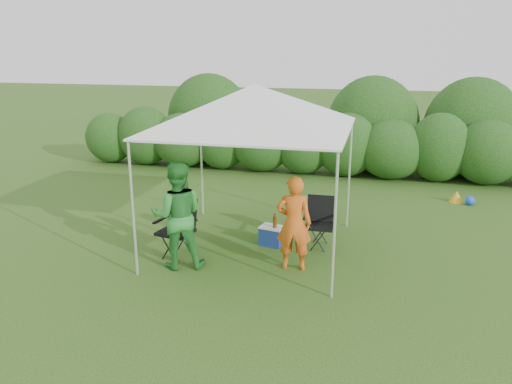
% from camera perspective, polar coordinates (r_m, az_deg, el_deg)
% --- Properties ---
extents(ground, '(70.00, 70.00, 0.00)m').
position_cam_1_polar(ground, '(8.41, -1.00, -7.60)').
color(ground, '#3A601E').
extents(hedge, '(13.28, 1.53, 1.80)m').
position_cam_1_polar(hedge, '(13.82, 5.42, 5.44)').
color(hedge, '#26531A').
rests_on(hedge, ground).
extents(canopy, '(3.10, 3.10, 2.83)m').
position_cam_1_polar(canopy, '(8.23, -0.18, 9.70)').
color(canopy, silver).
rests_on(canopy, ground).
extents(chair_right, '(0.55, 0.50, 0.89)m').
position_cam_1_polar(chair_right, '(8.85, 7.36, -3.02)').
color(chair_right, black).
rests_on(chair_right, ground).
extents(chair_left, '(0.68, 0.63, 0.97)m').
position_cam_1_polar(chair_left, '(8.50, -8.86, -3.59)').
color(chair_left, black).
rests_on(chair_left, ground).
extents(man, '(0.60, 0.43, 1.52)m').
position_cam_1_polar(man, '(7.80, 4.35, -3.59)').
color(man, '#DD5D19').
rests_on(man, ground).
extents(woman, '(1.01, 0.90, 1.73)m').
position_cam_1_polar(woman, '(7.92, -8.96, -2.64)').
color(woman, '#2E8D34').
rests_on(woman, ground).
extents(cooler, '(0.47, 0.39, 0.35)m').
position_cam_1_polar(cooler, '(8.91, 1.83, -4.99)').
color(cooler, navy).
rests_on(cooler, ground).
extents(bottle, '(0.07, 0.07, 0.27)m').
position_cam_1_polar(bottle, '(8.75, 2.18, -3.25)').
color(bottle, '#592D0C').
rests_on(bottle, cooler).
extents(lawn_toy, '(0.52, 0.43, 0.26)m').
position_cam_1_polar(lawn_toy, '(12.19, 22.27, -0.58)').
color(lawn_toy, gold).
rests_on(lawn_toy, ground).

